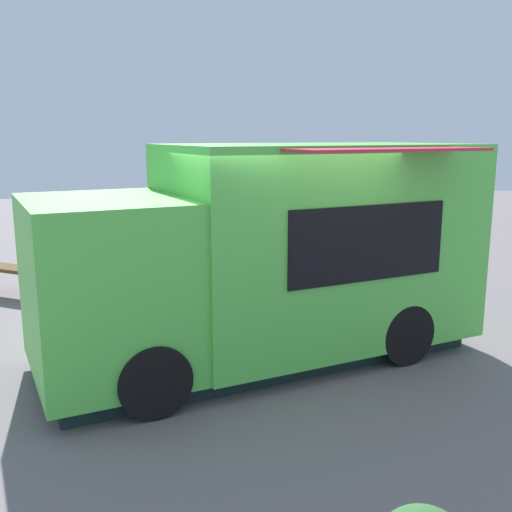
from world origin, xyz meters
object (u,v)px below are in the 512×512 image
at_px(person_customer, 356,260).
at_px(plaza_bench, 11,274).
at_px(food_truck, 271,258).
at_px(planter_flowering_near, 234,260).

height_order(person_customer, plaza_bench, person_customer).
distance_m(food_truck, planter_flowering_near, 4.28).
xyz_separation_m(food_truck, person_customer, (2.40, 3.78, -0.91)).
bearing_deg(planter_flowering_near, food_truck, -91.05).
xyz_separation_m(person_customer, plaza_bench, (-6.23, -0.32, 0.04)).
bearing_deg(person_customer, food_truck, -122.35).
bearing_deg(food_truck, person_customer, 57.65).
xyz_separation_m(person_customer, planter_flowering_near, (-2.32, 0.40, 0.00)).
height_order(food_truck, person_customer, food_truck).
bearing_deg(person_customer, planter_flowering_near, 170.31).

